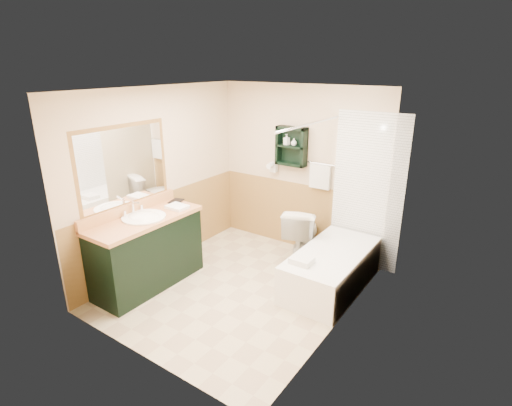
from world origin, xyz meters
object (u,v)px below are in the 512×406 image
(vanity, at_px, (147,252))
(soap_bottle_b, at_px, (294,143))
(toilet, at_px, (301,233))
(soap_bottle_a, at_px, (287,142))
(bathtub, at_px, (331,269))
(hair_dryer, at_px, (274,167))
(vanity_book, at_px, (171,194))
(wall_shelf, at_px, (291,146))

(vanity, relative_size, soap_bottle_b, 13.81)
(soap_bottle_b, bearing_deg, toilet, -39.23)
(soap_bottle_a, bearing_deg, bathtub, -32.89)
(soap_bottle_a, distance_m, soap_bottle_b, 0.12)
(toilet, height_order, soap_bottle_a, soap_bottle_a)
(bathtub, bearing_deg, soap_bottle_a, 147.11)
(vanity, relative_size, bathtub, 0.95)
(hair_dryer, height_order, vanity, hair_dryer)
(soap_bottle_b, bearing_deg, vanity_book, -129.38)
(bathtub, bearing_deg, vanity, -147.10)
(vanity_book, height_order, soap_bottle_a, soap_bottle_a)
(hair_dryer, relative_size, toilet, 0.30)
(bathtub, relative_size, toilet, 1.88)
(bathtub, distance_m, soap_bottle_b, 1.82)
(vanity, bearing_deg, hair_dryer, 73.30)
(hair_dryer, xyz_separation_m, vanity, (-0.59, -1.98, -0.75))
(bathtub, relative_size, soap_bottle_a, 10.06)
(hair_dryer, xyz_separation_m, soap_bottle_b, (0.34, -0.03, 0.41))
(hair_dryer, xyz_separation_m, toilet, (0.65, -0.28, -0.81))
(soap_bottle_a, bearing_deg, wall_shelf, 3.80)
(bathtub, bearing_deg, toilet, 145.68)
(wall_shelf, relative_size, soap_bottle_b, 5.31)
(hair_dryer, distance_m, vanity, 2.20)
(wall_shelf, bearing_deg, vanity, -114.56)
(soap_bottle_a, bearing_deg, toilet, -30.51)
(vanity_book, relative_size, soap_bottle_b, 1.95)
(vanity_book, bearing_deg, soap_bottle_b, 34.21)
(vanity, xyz_separation_m, soap_bottle_b, (0.94, 1.95, 1.15))
(vanity, xyz_separation_m, bathtub, (1.92, 1.24, -0.21))
(wall_shelf, distance_m, vanity_book, 1.80)
(soap_bottle_a, relative_size, soap_bottle_b, 1.44)
(wall_shelf, bearing_deg, soap_bottle_b, -6.69)
(vanity, bearing_deg, soap_bottle_b, 64.36)
(bathtub, height_order, soap_bottle_b, soap_bottle_b)
(wall_shelf, bearing_deg, bathtub, -34.96)
(toilet, bearing_deg, wall_shelf, -54.05)
(bathtub, distance_m, vanity_book, 2.31)
(toilet, bearing_deg, vanity, 35.98)
(hair_dryer, relative_size, soap_bottle_b, 2.32)
(toilet, relative_size, soap_bottle_b, 7.71)
(wall_shelf, xyz_separation_m, soap_bottle_b, (0.04, -0.01, 0.06))
(vanity, height_order, soap_bottle_b, soap_bottle_b)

